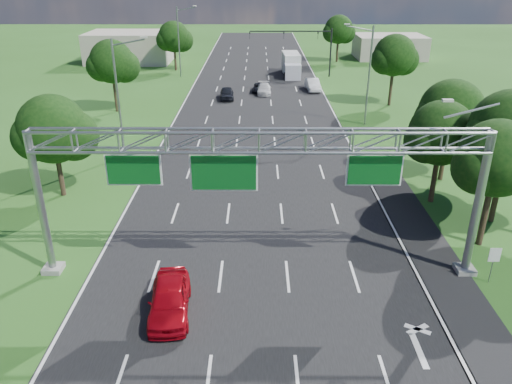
{
  "coord_description": "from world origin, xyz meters",
  "views": [
    {
      "loc": [
        0.19,
        -11.08,
        15.22
      ],
      "look_at": [
        0.09,
        15.1,
        3.36
      ],
      "focal_mm": 35.0,
      "sensor_mm": 36.0,
      "label": 1
    }
  ],
  "objects_px": {
    "sign_gantry": "(261,153)",
    "red_coupe": "(170,299)",
    "traffic_signal": "(307,41)",
    "box_truck": "(291,65)",
    "regulatory_sign": "(494,258)"
  },
  "relations": [
    {
      "from": "regulatory_sign",
      "to": "traffic_signal",
      "type": "height_order",
      "value": "traffic_signal"
    },
    {
      "from": "sign_gantry",
      "to": "red_coupe",
      "type": "bearing_deg",
      "value": -140.39
    },
    {
      "from": "traffic_signal",
      "to": "box_truck",
      "type": "distance_m",
      "value": 4.46
    },
    {
      "from": "regulatory_sign",
      "to": "traffic_signal",
      "type": "bearing_deg",
      "value": 95.2
    },
    {
      "from": "box_truck",
      "to": "regulatory_sign",
      "type": "bearing_deg",
      "value": -85.02
    },
    {
      "from": "traffic_signal",
      "to": "red_coupe",
      "type": "xyz_separation_m",
      "value": [
        -11.48,
        -56.59,
        -4.37
      ]
    },
    {
      "from": "sign_gantry",
      "to": "regulatory_sign",
      "type": "distance_m",
      "value": 13.25
    },
    {
      "from": "traffic_signal",
      "to": "red_coupe",
      "type": "distance_m",
      "value": 57.91
    },
    {
      "from": "regulatory_sign",
      "to": "traffic_signal",
      "type": "distance_m",
      "value": 54.37
    },
    {
      "from": "regulatory_sign",
      "to": "red_coupe",
      "type": "xyz_separation_m",
      "value": [
        -16.4,
        -2.57,
        -0.71
      ]
    },
    {
      "from": "regulatory_sign",
      "to": "red_coupe",
      "type": "distance_m",
      "value": 16.62
    },
    {
      "from": "regulatory_sign",
      "to": "red_coupe",
      "type": "height_order",
      "value": "regulatory_sign"
    },
    {
      "from": "sign_gantry",
      "to": "box_truck",
      "type": "relative_size",
      "value": 2.79
    },
    {
      "from": "sign_gantry",
      "to": "box_truck",
      "type": "xyz_separation_m",
      "value": [
        4.97,
        54.34,
        -5.38
      ]
    },
    {
      "from": "sign_gantry",
      "to": "traffic_signal",
      "type": "bearing_deg",
      "value": 82.32
    }
  ]
}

